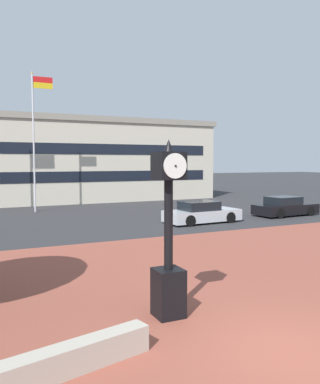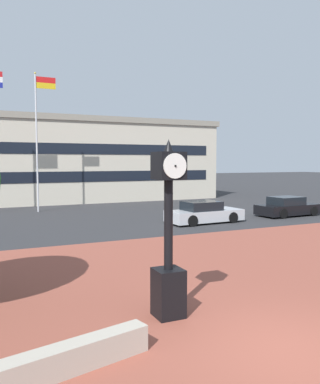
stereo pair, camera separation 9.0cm
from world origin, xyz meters
The scene contains 8 objects.
ground_plane centered at (0.00, 0.00, 0.00)m, with size 200.00×200.00×0.00m, color #2D2D30.
plaza_brick_paving centered at (0.00, 3.72, 0.00)m, with size 44.00×15.43×0.01m, color brown.
planter_wall centered at (-3.99, 0.95, 0.25)m, with size 3.20×0.40×0.50m, color #ADA393.
street_clock centered at (-1.29, 2.48, 1.73)m, with size 0.65×0.75×4.11m.
car_street_near centered at (6.88, 14.37, 0.57)m, with size 4.64×2.10×1.28m.
car_street_mid centered at (13.56, 14.64, 0.57)m, with size 4.51×2.14×1.28m.
flagpole_secondary centered at (-1.12, 23.80, 5.61)m, with size 1.47×0.14×9.86m.
civic_building centered at (4.31, 34.85, 3.76)m, with size 24.35×14.99×7.51m.
Camera 1 is at (-5.36, -5.58, 3.60)m, focal length 37.21 mm.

